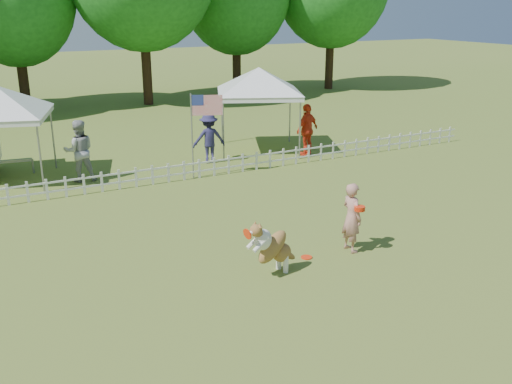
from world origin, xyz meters
The scene contains 13 objects.
ground centered at (0.00, 0.00, 0.00)m, with size 120.00×120.00×0.00m, color #4D6921.
picket_fence centered at (0.00, 7.00, 0.30)m, with size 22.00×0.08×0.60m, color white, non-canonical shape.
handler centered at (1.10, 0.38, 0.77)m, with size 0.56×0.37×1.54m, color tan.
dog centered at (-0.96, 0.15, 0.60)m, with size 1.16×0.39×1.19m, color brown, non-canonical shape.
frisbee_on_turf centered at (0.05, 0.49, 0.01)m, with size 0.24×0.24×0.02m, color red.
canopy_tent_left centered at (-5.10, 9.36, 1.44)m, with size 2.78×2.78×2.87m, color silver, non-canonical shape.
canopy_tent_right centered at (3.52, 9.26, 1.48)m, with size 2.86×2.86×2.95m, color silver, non-canonical shape.
flag_pole centered at (0.08, 7.09, 1.31)m, with size 1.01×0.10×2.62m, color gray, non-canonical shape.
spectator_a centered at (-3.05, 8.40, 0.94)m, with size 0.91×0.71×1.88m, color #9A9B9F.
spectator_b centered at (1.25, 8.55, 0.85)m, with size 1.09×0.63×1.69m, color #25224A.
spectator_c centered at (4.72, 7.88, 0.92)m, with size 1.08×0.45×1.84m, color red.
tree_center_left centered at (-3.00, 22.50, 4.90)m, with size 6.00×6.00×9.80m, color #1C621C, non-canonical shape.
tree_right centered at (9.00, 22.50, 5.20)m, with size 6.20×6.20×10.40m, color #1C621C, non-canonical shape.
Camera 1 is at (-6.02, -8.84, 5.14)m, focal length 40.00 mm.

